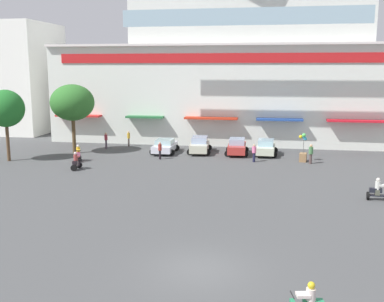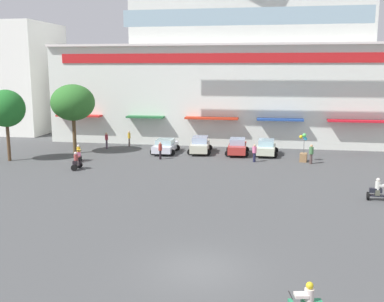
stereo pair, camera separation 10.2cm
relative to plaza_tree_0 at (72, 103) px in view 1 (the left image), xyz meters
The scene contains 18 objects.
ground_plane 20.04m from the plaza_tree_0, 33.80° to the right, with size 128.00×128.00×0.00m, color #474949.
colonial_building 20.83m from the plaza_tree_0, 37.88° to the left, with size 43.36×17.48×20.92m.
flank_building_left 19.28m from the plaza_tree_0, 134.97° to the left, with size 9.02×10.02×13.81m.
plaza_tree_0 is the anchor object (origin of this frame).
plaza_tree_2 6.21m from the plaza_tree_0, 133.07° to the right, with size 3.37×3.15×6.38m.
parked_car_0 9.82m from the plaza_tree_0, 11.01° to the left, with size 2.52×4.30×1.36m.
parked_car_1 12.96m from the plaza_tree_0, 10.87° to the left, with size 2.49×4.36×1.60m.
parked_car_2 16.40m from the plaza_tree_0, ahead, with size 2.34×3.90×1.57m.
parked_car_3 19.07m from the plaza_tree_0, ahead, with size 2.34×3.90×1.51m.
scooter_rider_0 5.97m from the plaza_tree_0, 61.19° to the right, with size 1.03×1.42×1.50m.
scooter_rider_2 8.75m from the plaza_tree_0, 64.83° to the right, with size 0.59×1.32×1.51m.
scooter_rider_4 28.71m from the plaza_tree_0, 24.89° to the right, with size 1.52×0.63×1.46m.
pedestrian_0 7.37m from the plaza_tree_0, 49.36° to the left, with size 0.42×0.42×1.62m.
pedestrian_1 18.01m from the plaza_tree_0, ahead, with size 0.44×0.44×1.59m.
pedestrian_2 9.95m from the plaza_tree_0, ahead, with size 0.36×0.36×1.60m.
pedestrian_3 5.38m from the plaza_tree_0, 53.43° to the left, with size 0.45×0.45×1.69m.
pedestrian_4 22.78m from the plaza_tree_0, ahead, with size 0.40×0.40×1.71m.
balloon_vendor_cart 22.19m from the plaza_tree_0, ahead, with size 0.80×0.98×2.57m.
Camera 1 is at (2.74, -17.56, 8.27)m, focal length 42.72 mm.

